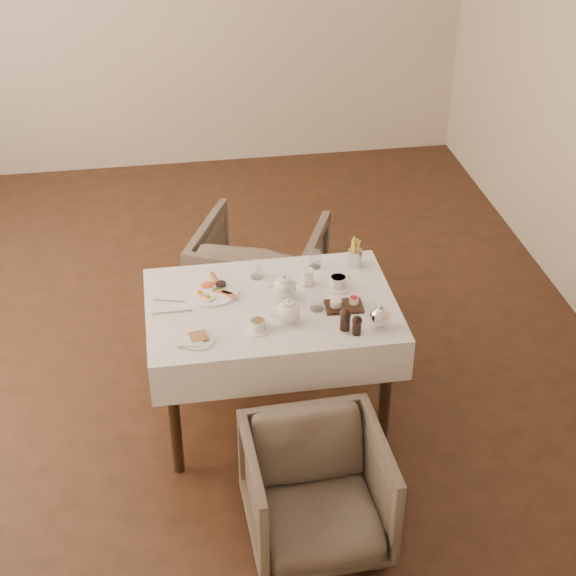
% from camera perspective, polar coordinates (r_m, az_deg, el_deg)
% --- Properties ---
extents(table, '(1.28, 0.88, 0.75)m').
position_cam_1_polar(table, '(4.59, -1.10, -2.21)').
color(table, black).
rests_on(table, ground).
extents(armchair_near, '(0.65, 0.67, 0.59)m').
position_cam_1_polar(armchair_near, '(4.15, 1.85, -13.02)').
color(armchair_near, '#50463A').
rests_on(armchair_near, ground).
extents(armchair_far, '(0.98, 0.99, 0.69)m').
position_cam_1_polar(armchair_far, '(5.52, -1.82, 0.81)').
color(armchair_far, '#50463A').
rests_on(armchair_far, ground).
extents(breakfast_plate, '(0.30, 0.30, 0.04)m').
position_cam_1_polar(breakfast_plate, '(4.62, -5.01, -0.12)').
color(breakfast_plate, white).
rests_on(breakfast_plate, table).
extents(side_plate, '(0.18, 0.17, 0.02)m').
position_cam_1_polar(side_plate, '(4.27, -5.99, -3.34)').
color(side_plate, white).
rests_on(side_plate, table).
extents(teapot_centre, '(0.20, 0.17, 0.14)m').
position_cam_1_polar(teapot_centre, '(4.53, -0.26, 0.12)').
color(teapot_centre, white).
rests_on(teapot_centre, table).
extents(teapot_front, '(0.18, 0.15, 0.13)m').
position_cam_1_polar(teapot_front, '(4.35, -0.00, -1.45)').
color(teapot_front, white).
rests_on(teapot_front, table).
extents(creamer, '(0.07, 0.07, 0.08)m').
position_cam_1_polar(creamer, '(4.65, 1.27, 0.73)').
color(creamer, white).
rests_on(creamer, table).
extents(teacup_near, '(0.12, 0.12, 0.06)m').
position_cam_1_polar(teacup_near, '(4.32, -1.95, -2.44)').
color(teacup_near, white).
rests_on(teacup_near, table).
extents(teacup_far, '(0.14, 0.14, 0.07)m').
position_cam_1_polar(teacup_far, '(4.63, 3.26, 0.34)').
color(teacup_far, white).
rests_on(teacup_far, table).
extents(glass_left, '(0.09, 0.09, 0.10)m').
position_cam_1_polar(glass_left, '(4.71, -2.05, 1.23)').
color(glass_left, silver).
rests_on(glass_left, table).
extents(glass_mid, '(0.07, 0.07, 0.10)m').
position_cam_1_polar(glass_mid, '(4.45, 1.89, -0.83)').
color(glass_mid, silver).
rests_on(glass_mid, table).
extents(glass_right, '(0.07, 0.07, 0.09)m').
position_cam_1_polar(glass_right, '(4.80, 1.74, 1.87)').
color(glass_right, silver).
rests_on(glass_right, table).
extents(condiment_board, '(0.20, 0.14, 0.05)m').
position_cam_1_polar(condiment_board, '(4.49, 3.61, -1.11)').
color(condiment_board, black).
rests_on(condiment_board, table).
extents(pepper_mill_left, '(0.07, 0.07, 0.12)m').
position_cam_1_polar(pepper_mill_left, '(4.31, 3.72, -2.01)').
color(pepper_mill_left, black).
rests_on(pepper_mill_left, table).
extents(pepper_mill_right, '(0.06, 0.06, 0.10)m').
position_cam_1_polar(pepper_mill_right, '(4.29, 4.47, -2.40)').
color(pepper_mill_right, black).
rests_on(pepper_mill_right, table).
extents(silver_pot, '(0.15, 0.14, 0.13)m').
position_cam_1_polar(silver_pot, '(4.34, 5.95, -1.78)').
color(silver_pot, white).
rests_on(silver_pot, table).
extents(fries_cup, '(0.08, 0.08, 0.17)m').
position_cam_1_polar(fries_cup, '(4.82, 4.36, 2.25)').
color(fries_cup, silver).
rests_on(fries_cup, table).
extents(cutlery_fork, '(0.18, 0.06, 0.00)m').
position_cam_1_polar(cutlery_fork, '(4.58, -7.61, -0.83)').
color(cutlery_fork, silver).
rests_on(cutlery_fork, table).
extents(cutlery_knife, '(0.21, 0.02, 0.00)m').
position_cam_1_polar(cutlery_knife, '(4.49, -7.52, -1.57)').
color(cutlery_knife, silver).
rests_on(cutlery_knife, table).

